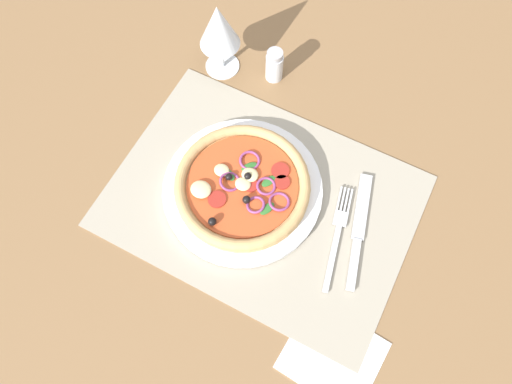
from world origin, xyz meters
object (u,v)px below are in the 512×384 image
Objects in this scene: wine_glass at (219,28)px; plate at (242,190)px; fork at (338,232)px; knife at (359,229)px; napkin at (333,355)px; pepper_shaker at (274,65)px; pizza at (242,186)px.

plate is at bearing -53.72° from wine_glass.
fork is 0.91× the size of knife.
pepper_shaker is at bearing 126.42° from napkin.
pizza is 1.24× the size of fork.
pizza is 1.12× the size of knife.
fork is 39.63cm from wine_glass.
wine_glass is (-15.59, 21.26, 7.34)cm from pizza.
knife is (2.80, 2.04, 0.03)cm from fork.
plate is 27.87cm from wine_glass.
pizza reaches higher than napkin.
wine_glass reaches higher than fork.
fork is 2.67× the size of pepper_shaker.
napkin is at bearing -35.10° from pizza.
knife is 33.17cm from pepper_shaker.
knife is 2.95× the size of pepper_shaker.
wine_glass reaches higher than knife.
pepper_shaker is (9.69, 2.36, -6.80)cm from wine_glass.
wine_glass is 1.12× the size of napkin.
plate is at bearing 80.23° from fork.
plate is 1.19× the size of pizza.
plate is at bearing 83.22° from knife.
plate is at bearing -75.95° from pepper_shaker.
wine_glass is 55.74cm from napkin.
fork reaches higher than napkin.
pizza is at bearing 144.90° from napkin.
wine_glass is (-32.57, 20.51, 9.43)cm from fork.
pizza is at bearing -109.89° from plate.
fork is (16.97, 0.74, -2.09)cm from pizza.
knife is 40.99cm from wine_glass.
wine_glass is (-35.37, 18.47, 9.39)cm from knife.
knife is 1.33× the size of wine_glass.
pizza is at bearing -75.96° from pepper_shaker.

